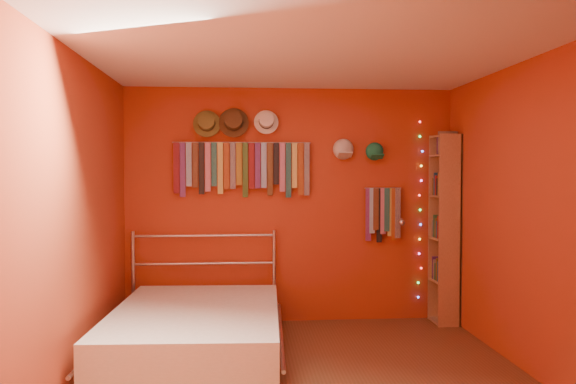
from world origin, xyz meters
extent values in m
plane|color=brown|center=(0.00, 0.00, 0.00)|extent=(3.50, 3.50, 0.00)
cube|color=#9B3019|center=(0.00, 1.75, 1.25)|extent=(3.50, 0.02, 2.50)
cube|color=#9B3019|center=(1.75, 0.00, 1.25)|extent=(0.02, 3.50, 2.50)
cube|color=#9B3019|center=(-1.75, 0.00, 1.25)|extent=(0.02, 3.50, 2.50)
cube|color=white|center=(0.00, 0.00, 2.50)|extent=(3.50, 3.50, 0.02)
cylinder|color=#B5B5BA|center=(-0.52, 1.70, 1.92)|extent=(1.45, 0.01, 0.01)
cube|color=maroon|center=(-1.20, 1.69, 1.65)|extent=(0.06, 0.01, 0.53)
cube|color=#431B6F|center=(-1.14, 1.68, 1.63)|extent=(0.06, 0.01, 0.57)
cube|color=#6789B7|center=(-1.07, 1.68, 1.69)|extent=(0.06, 0.01, 0.46)
cube|color=#4B2719|center=(-1.01, 1.69, 1.68)|extent=(0.06, 0.01, 0.47)
cube|color=black|center=(-0.94, 1.68, 1.64)|extent=(0.06, 0.01, 0.54)
cube|color=#B85C83|center=(-0.88, 1.68, 1.66)|extent=(0.06, 0.01, 0.51)
cube|color=#195659|center=(-0.81, 1.69, 1.69)|extent=(0.06, 0.01, 0.46)
cube|color=#BEBA4C|center=(-0.74, 1.68, 1.65)|extent=(0.06, 0.01, 0.54)
cube|color=maroon|center=(-0.68, 1.68, 1.67)|extent=(0.06, 0.01, 0.49)
cube|color=#141353|center=(-0.61, 1.69, 1.67)|extent=(0.06, 0.01, 0.49)
cube|color=#856218|center=(-0.55, 1.68, 1.69)|extent=(0.06, 0.01, 0.45)
cube|color=#224B1E|center=(-0.48, 1.68, 1.63)|extent=(0.06, 0.01, 0.58)
cube|color=maroon|center=(-0.42, 1.69, 1.67)|extent=(0.06, 0.01, 0.49)
cube|color=#411964|center=(-0.35, 1.68, 1.68)|extent=(0.06, 0.01, 0.48)
cube|color=#779AD3|center=(-0.29, 1.68, 1.68)|extent=(0.06, 0.01, 0.48)
cube|color=#4D3519|center=(-0.22, 1.69, 1.64)|extent=(0.06, 0.01, 0.56)
cube|color=black|center=(-0.16, 1.68, 1.70)|extent=(0.06, 0.01, 0.44)
cube|color=#A25181|center=(-0.09, 1.68, 1.66)|extent=(0.06, 0.01, 0.52)
cube|color=#174650|center=(-0.03, 1.69, 1.63)|extent=(0.06, 0.01, 0.58)
cube|color=#CDBC52|center=(0.04, 1.68, 1.68)|extent=(0.06, 0.01, 0.48)
cube|color=maroon|center=(0.10, 1.68, 1.64)|extent=(0.06, 0.01, 0.55)
cube|color=navy|center=(0.17, 1.69, 1.64)|extent=(0.06, 0.01, 0.56)
cylinder|color=#B5B5BA|center=(1.00, 1.70, 1.43)|extent=(0.40, 0.01, 0.01)
cube|color=#5C1B6F|center=(0.84, 1.69, 1.15)|extent=(0.06, 0.01, 0.57)
cube|color=#77ACD4|center=(0.88, 1.68, 1.19)|extent=(0.06, 0.01, 0.49)
cube|color=#4C2919|center=(0.92, 1.68, 1.21)|extent=(0.06, 0.01, 0.45)
cube|color=black|center=(0.96, 1.69, 1.14)|extent=(0.06, 0.01, 0.59)
cube|color=#A25174|center=(1.00, 1.68, 1.19)|extent=(0.06, 0.01, 0.50)
cube|color=#185355|center=(1.04, 1.68, 1.20)|extent=(0.06, 0.01, 0.47)
cube|color=#B3B247|center=(1.08, 1.69, 1.17)|extent=(0.06, 0.01, 0.52)
cube|color=maroon|center=(1.12, 1.68, 1.15)|extent=(0.06, 0.01, 0.56)
cube|color=#161354|center=(1.16, 1.68, 1.16)|extent=(0.06, 0.01, 0.54)
cylinder|color=brown|center=(-0.88, 1.69, 2.11)|extent=(0.29, 0.07, 0.28)
cylinder|color=brown|center=(-0.88, 1.64, 2.12)|extent=(0.17, 0.14, 0.19)
cylinder|color=#332314|center=(-0.88, 1.67, 2.12)|extent=(0.17, 0.06, 0.18)
cylinder|color=#4B321A|center=(-0.60, 1.69, 2.12)|extent=(0.32, 0.08, 0.31)
cylinder|color=#4B321A|center=(-0.60, 1.64, 2.14)|extent=(0.18, 0.16, 0.21)
cylinder|color=black|center=(-0.60, 1.66, 2.13)|extent=(0.19, 0.06, 0.19)
cylinder|color=white|center=(-0.26, 1.69, 2.13)|extent=(0.26, 0.06, 0.25)
cylinder|color=white|center=(-0.26, 1.65, 2.14)|extent=(0.15, 0.13, 0.17)
cylinder|color=black|center=(-0.26, 1.67, 2.14)|extent=(0.16, 0.05, 0.16)
ellipsoid|color=silver|center=(0.56, 1.70, 1.85)|extent=(0.20, 0.15, 0.20)
cube|color=silver|center=(0.56, 1.58, 1.79)|extent=(0.14, 0.11, 0.06)
ellipsoid|color=#1C7F55|center=(0.90, 1.70, 1.83)|extent=(0.19, 0.14, 0.19)
cube|color=#1C7F55|center=(0.90, 1.59, 1.77)|extent=(0.13, 0.10, 0.06)
sphere|color=#FF3333|center=(1.40, 1.71, 2.15)|extent=(0.02, 0.02, 0.02)
sphere|color=#33FF4C|center=(1.40, 1.71, 1.99)|extent=(0.02, 0.02, 0.02)
sphere|color=#4C66FF|center=(1.43, 1.71, 1.83)|extent=(0.02, 0.02, 0.02)
sphere|color=yellow|center=(1.42, 1.71, 1.67)|extent=(0.02, 0.02, 0.02)
sphere|color=#FF4CCC|center=(1.42, 1.71, 1.51)|extent=(0.02, 0.02, 0.02)
sphere|color=#FF3333|center=(1.40, 1.71, 1.35)|extent=(0.02, 0.02, 0.02)
sphere|color=#33FF4C|center=(1.41, 1.71, 1.19)|extent=(0.02, 0.02, 0.02)
sphere|color=#4C66FF|center=(1.42, 1.71, 1.04)|extent=(0.02, 0.02, 0.02)
sphere|color=yellow|center=(1.41, 1.71, 0.88)|extent=(0.02, 0.02, 0.02)
sphere|color=#FF4CCC|center=(1.40, 1.71, 0.72)|extent=(0.02, 0.02, 0.02)
sphere|color=#FF3333|center=(1.43, 1.71, 0.56)|extent=(0.02, 0.02, 0.02)
sphere|color=#33FF4C|center=(1.40, 1.71, 0.40)|extent=(0.02, 0.02, 0.02)
sphere|color=#4C66FF|center=(1.40, 1.71, 0.24)|extent=(0.02, 0.02, 0.02)
cylinder|color=#B5B5BA|center=(1.15, 1.73, 1.06)|extent=(0.03, 0.03, 0.03)
cylinder|color=#B5B5BA|center=(1.15, 1.62, 1.09)|extent=(0.01, 0.23, 0.07)
sphere|color=white|center=(1.15, 1.50, 1.08)|extent=(0.06, 0.06, 0.06)
cube|color=#8B5B3F|center=(1.62, 1.37, 1.00)|extent=(0.24, 0.02, 2.00)
cube|color=#8B5B3F|center=(1.62, 1.69, 1.00)|extent=(0.24, 0.02, 2.00)
cube|color=#8B5B3F|center=(1.74, 1.53, 1.00)|extent=(0.02, 0.34, 2.00)
cube|color=#8B5B3F|center=(1.62, 1.53, 0.02)|extent=(0.24, 0.32, 0.02)
cube|color=#8B5B3F|center=(1.62, 1.53, 0.45)|extent=(0.24, 0.32, 0.02)
cube|color=#8B5B3F|center=(1.62, 1.53, 0.90)|extent=(0.24, 0.32, 0.02)
cube|color=#8B5B3F|center=(1.62, 1.53, 1.35)|extent=(0.24, 0.32, 0.02)
cube|color=#8B5B3F|center=(1.62, 1.53, 1.78)|extent=(0.24, 0.32, 0.02)
cube|color=#8B5B3F|center=(1.62, 1.53, 1.98)|extent=(0.24, 0.32, 0.02)
cylinder|color=#B5B5BA|center=(-1.65, 1.65, 0.50)|extent=(0.04, 0.04, 0.99)
cylinder|color=#B5B5BA|center=(-0.18, 1.65, 0.50)|extent=(0.04, 0.04, 0.99)
cylinder|color=#B5B5BA|center=(-0.91, 1.65, 0.37)|extent=(1.46, 0.03, 0.03)
cylinder|color=#B5B5BA|center=(-0.91, 1.65, 0.65)|extent=(1.46, 0.03, 0.03)
cylinder|color=#B5B5BA|center=(-0.91, 1.65, 0.94)|extent=(1.46, 0.03, 0.03)
cube|color=silver|center=(-0.91, 0.61, 0.23)|extent=(1.49, 2.05, 0.40)
cylinder|color=#B5B5BA|center=(-1.65, 0.61, 0.21)|extent=(0.12, 1.99, 0.03)
cylinder|color=#B5B5BA|center=(-0.18, 0.61, 0.21)|extent=(0.12, 1.99, 0.03)
camera|label=1|loc=(-0.50, -4.24, 1.60)|focal=35.00mm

